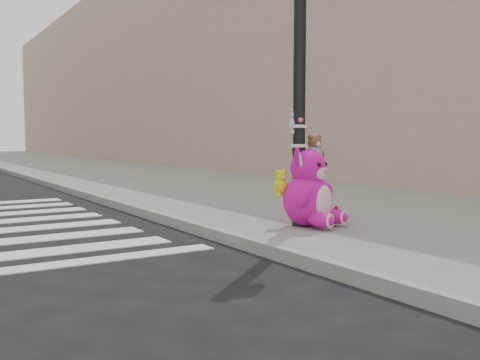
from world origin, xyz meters
TOP-DOWN VIEW (x-y plane):
  - ground at (0.00, 0.00)m, footprint 120.00×120.00m
  - sidewalk_near at (5.00, 10.00)m, footprint 7.00×80.00m
  - curb_edge at (1.55, 10.00)m, footprint 0.12×80.00m
  - bld_near at (10.50, 20.00)m, footprint 5.00×60.00m
  - signal_pole at (2.62, 1.81)m, footprint 0.70×0.49m
  - pink_bunny at (2.70, 1.68)m, footprint 0.88×0.95m
  - red_teddy at (3.40, 1.95)m, footprint 0.16×0.14m

SIDE VIEW (x-z plane):
  - ground at x=0.00m, z-range 0.00..0.00m
  - sidewalk_near at x=5.00m, z-range 0.00..0.14m
  - curb_edge at x=1.55m, z-range -0.01..0.15m
  - red_teddy at x=3.40m, z-range 0.14..0.33m
  - pink_bunny at x=2.70m, z-range 0.04..1.11m
  - signal_pole at x=2.62m, z-range -0.22..3.78m
  - bld_near at x=10.50m, z-range 0.00..10.00m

